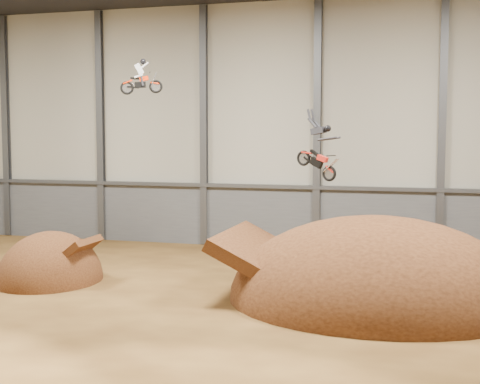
% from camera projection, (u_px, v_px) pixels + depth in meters
% --- Properties ---
extents(floor, '(40.00, 40.00, 0.00)m').
position_uv_depth(floor, '(160.00, 313.00, 24.48)').
color(floor, '#4A2F13').
rests_on(floor, ground).
extents(back_wall, '(40.00, 0.10, 14.00)m').
position_uv_depth(back_wall, '(260.00, 126.00, 38.24)').
color(back_wall, '#AFAD9B').
rests_on(back_wall, ground).
extents(lower_band_back, '(39.80, 0.18, 3.50)m').
position_uv_depth(lower_band_back, '(259.00, 217.00, 38.61)').
color(lower_band_back, '#56595E').
rests_on(lower_band_back, ground).
extents(steel_rail, '(39.80, 0.35, 0.20)m').
position_uv_depth(steel_rail, '(259.00, 186.00, 38.31)').
color(steel_rail, '#47494F').
rests_on(steel_rail, lower_band_back).
extents(steel_column_0, '(0.40, 0.36, 13.90)m').
position_uv_depth(steel_column_0, '(6.00, 127.00, 42.56)').
color(steel_column_0, '#47494F').
rests_on(steel_column_0, ground).
extents(steel_column_1, '(0.40, 0.36, 13.90)m').
position_uv_depth(steel_column_1, '(101.00, 126.00, 40.76)').
color(steel_column_1, '#47494F').
rests_on(steel_column_1, ground).
extents(steel_column_2, '(0.40, 0.36, 13.90)m').
position_uv_depth(steel_column_2, '(204.00, 126.00, 38.95)').
color(steel_column_2, '#47494F').
rests_on(steel_column_2, ground).
extents(steel_column_3, '(0.40, 0.36, 13.90)m').
position_uv_depth(steel_column_3, '(317.00, 126.00, 37.15)').
color(steel_column_3, '#47494F').
rests_on(steel_column_3, ground).
extents(steel_column_4, '(0.40, 0.36, 13.90)m').
position_uv_depth(steel_column_4, '(442.00, 125.00, 35.35)').
color(steel_column_4, '#47494F').
rests_on(steel_column_4, ground).
extents(takeoff_ramp, '(4.48, 5.17, 4.48)m').
position_uv_depth(takeoff_ramp, '(50.00, 281.00, 29.78)').
color(takeoff_ramp, '#381C0E').
rests_on(takeoff_ramp, ground).
extents(landing_ramp, '(11.66, 10.31, 6.73)m').
position_uv_depth(landing_ramp, '(376.00, 301.00, 26.26)').
color(landing_ramp, '#381C0E').
rests_on(landing_ramp, ground).
extents(fmx_rider_a, '(2.11, 1.47, 1.82)m').
position_uv_depth(fmx_rider_a, '(142.00, 75.00, 30.39)').
color(fmx_rider_a, red).
extents(fmx_rider_b, '(3.48, 2.10, 3.28)m').
position_uv_depth(fmx_rider_b, '(314.00, 145.00, 27.93)').
color(fmx_rider_b, red).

